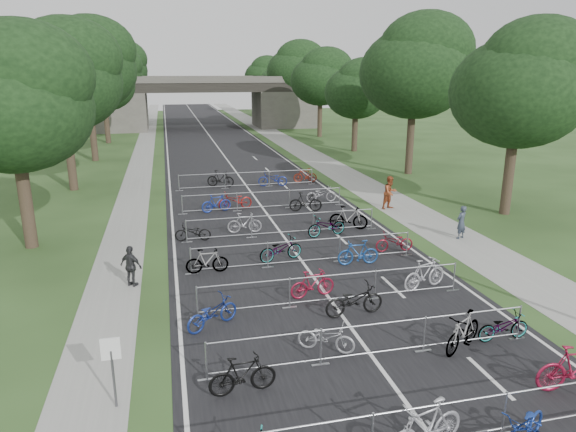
# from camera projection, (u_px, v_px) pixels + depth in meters

# --- Properties ---
(road) EXTENTS (11.00, 140.00, 0.01)m
(road) POSITION_uv_depth(u_px,v_px,m) (214.00, 142.00, 57.76)
(road) COLOR black
(road) RESTS_ON ground
(sidewalk_right) EXTENTS (3.00, 140.00, 0.01)m
(sidewalk_right) POSITION_uv_depth(u_px,v_px,m) (283.00, 140.00, 59.54)
(sidewalk_right) COLOR gray
(sidewalk_right) RESTS_ON ground
(sidewalk_left) EXTENTS (2.00, 140.00, 0.01)m
(sidewalk_left) POSITION_uv_depth(u_px,v_px,m) (145.00, 144.00, 56.09)
(sidewalk_left) COLOR gray
(sidewalk_left) RESTS_ON ground
(lane_markings) EXTENTS (0.12, 140.00, 0.00)m
(lane_markings) POSITION_uv_depth(u_px,v_px,m) (214.00, 142.00, 57.76)
(lane_markings) COLOR silver
(lane_markings) RESTS_ON ground
(overpass_bridge) EXTENTS (31.00, 8.00, 7.05)m
(overpass_bridge) POSITION_uv_depth(u_px,v_px,m) (203.00, 102.00, 70.84)
(overpass_bridge) COLOR #4F4C47
(overpass_bridge) RESTS_ON ground
(park_sign) EXTENTS (0.45, 0.06, 1.83)m
(park_sign) POSITION_uv_depth(u_px,v_px,m) (112.00, 360.00, 11.91)
(park_sign) COLOR #4C4C51
(park_sign) RESTS_ON ground
(tree_left_0) EXTENTS (6.72, 6.72, 10.25)m
(tree_left_0) POSITION_uv_depth(u_px,v_px,m) (14.00, 101.00, 21.56)
(tree_left_0) COLOR #33261C
(tree_left_0) RESTS_ON ground
(tree_right_0) EXTENTS (7.17, 7.17, 10.93)m
(tree_right_0) POSITION_uv_depth(u_px,v_px,m) (522.00, 87.00, 26.89)
(tree_right_0) COLOR #33261C
(tree_right_0) RESTS_ON ground
(tree_left_1) EXTENTS (7.56, 7.56, 11.53)m
(tree_left_1) POSITION_uv_depth(u_px,v_px,m) (63.00, 78.00, 32.57)
(tree_left_1) COLOR #33261C
(tree_left_1) RESTS_ON ground
(tree_right_1) EXTENTS (8.18, 8.18, 12.47)m
(tree_right_1) POSITION_uv_depth(u_px,v_px,m) (417.00, 68.00, 37.86)
(tree_right_1) COLOR #33261C
(tree_right_1) RESTS_ON ground
(tree_left_2) EXTENTS (8.40, 8.40, 12.81)m
(tree_left_2) POSITION_uv_depth(u_px,v_px,m) (87.00, 66.00, 43.58)
(tree_left_2) COLOR #33261C
(tree_left_2) RESTS_ON ground
(tree_right_2) EXTENTS (6.16, 6.16, 9.39)m
(tree_right_2) POSITION_uv_depth(u_px,v_px,m) (358.00, 90.00, 49.62)
(tree_right_2) COLOR #33261C
(tree_right_2) RESTS_ON ground
(tree_left_3) EXTENTS (6.72, 6.72, 10.25)m
(tree_left_3) POSITION_uv_depth(u_px,v_px,m) (104.00, 83.00, 55.26)
(tree_left_3) COLOR #33261C
(tree_left_3) RESTS_ON ground
(tree_right_3) EXTENTS (7.17, 7.17, 10.93)m
(tree_right_3) POSITION_uv_depth(u_px,v_px,m) (321.00, 78.00, 60.59)
(tree_right_3) COLOR #33261C
(tree_right_3) RESTS_ON ground
(tree_left_4) EXTENTS (7.56, 7.56, 11.53)m
(tree_left_4) POSITION_uv_depth(u_px,v_px,m) (113.00, 74.00, 66.27)
(tree_left_4) COLOR #33261C
(tree_left_4) RESTS_ON ground
(tree_right_4) EXTENTS (8.18, 8.18, 12.47)m
(tree_right_4) POSITION_uv_depth(u_px,v_px,m) (297.00, 70.00, 71.55)
(tree_right_4) COLOR #33261C
(tree_right_4) RESTS_ON ground
(tree_left_5) EXTENTS (8.40, 8.40, 12.81)m
(tree_left_5) POSITION_uv_depth(u_px,v_px,m) (120.00, 68.00, 77.28)
(tree_left_5) COLOR #33261C
(tree_left_5) RESTS_ON ground
(tree_right_5) EXTENTS (6.16, 6.16, 9.39)m
(tree_right_5) POSITION_uv_depth(u_px,v_px,m) (278.00, 82.00, 83.32)
(tree_right_5) COLOR #33261C
(tree_right_5) RESTS_ON ground
(tree_left_6) EXTENTS (6.72, 6.72, 10.25)m
(tree_left_6) POSITION_uv_depth(u_px,v_px,m) (126.00, 78.00, 88.96)
(tree_left_6) COLOR #33261C
(tree_left_6) RESTS_ON ground
(tree_right_6) EXTENTS (7.17, 7.17, 10.93)m
(tree_right_6) POSITION_uv_depth(u_px,v_px,m) (264.00, 75.00, 94.29)
(tree_right_6) COLOR #33261C
(tree_right_6) RESTS_ON ground
(barrier_row_0) EXTENTS (9.70, 0.08, 1.10)m
(barrier_row_0) POSITION_uv_depth(u_px,v_px,m) (440.00, 425.00, 10.81)
(barrier_row_0) COLOR #9C9EA3
(barrier_row_0) RESTS_ON ground
(barrier_row_1) EXTENTS (9.70, 0.08, 1.10)m
(barrier_row_1) POSITION_uv_depth(u_px,v_px,m) (374.00, 341.00, 14.18)
(barrier_row_1) COLOR #9C9EA3
(barrier_row_1) RESTS_ON ground
(barrier_row_2) EXTENTS (9.70, 0.08, 1.10)m
(barrier_row_2) POSITION_uv_depth(u_px,v_px,m) (333.00, 289.00, 17.55)
(barrier_row_2) COLOR #9C9EA3
(barrier_row_2) RESTS_ON ground
(barrier_row_3) EXTENTS (9.70, 0.08, 1.10)m
(barrier_row_3) POSITION_uv_depth(u_px,v_px,m) (304.00, 252.00, 21.10)
(barrier_row_3) COLOR #9C9EA3
(barrier_row_3) RESTS_ON ground
(barrier_row_4) EXTENTS (9.70, 0.08, 1.10)m
(barrier_row_4) POSITION_uv_depth(u_px,v_px,m) (283.00, 225.00, 24.85)
(barrier_row_4) COLOR #9C9EA3
(barrier_row_4) RESTS_ON ground
(barrier_row_5) EXTENTS (9.70, 0.08, 1.10)m
(barrier_row_5) POSITION_uv_depth(u_px,v_px,m) (264.00, 200.00, 29.53)
(barrier_row_5) COLOR #9C9EA3
(barrier_row_5) RESTS_ON ground
(barrier_row_6) EXTENTS (9.70, 0.08, 1.10)m
(barrier_row_6) POSITION_uv_depth(u_px,v_px,m) (247.00, 180.00, 35.14)
(barrier_row_6) COLOR #9C9EA3
(barrier_row_6) RESTS_ON ground
(bike_1) EXTENTS (2.06, 1.04, 1.19)m
(bike_1) POSITION_uv_depth(u_px,v_px,m) (426.00, 428.00, 10.63)
(bike_1) COLOR #A5A5AD
(bike_1) RESTS_ON ground
(bike_2) EXTENTS (1.83, 1.33, 0.92)m
(bike_2) POSITION_uv_depth(u_px,v_px,m) (524.00, 429.00, 10.81)
(bike_2) COLOR navy
(bike_2) RESTS_ON ground
(bike_3) EXTENTS (2.15, 0.85, 1.26)m
(bike_3) POSITION_uv_depth(u_px,v_px,m) (576.00, 368.00, 12.70)
(bike_3) COLOR maroon
(bike_3) RESTS_ON ground
(bike_4) EXTENTS (1.74, 0.62, 1.03)m
(bike_4) POSITION_uv_depth(u_px,v_px,m) (243.00, 375.00, 12.62)
(bike_4) COLOR black
(bike_4) RESTS_ON ground
(bike_5) EXTENTS (1.73, 1.33, 0.87)m
(bike_5) POSITION_uv_depth(u_px,v_px,m) (326.00, 337.00, 14.56)
(bike_5) COLOR #A4A5AB
(bike_5) RESTS_ON ground
(bike_6) EXTENTS (1.88, 1.42, 1.13)m
(bike_6) POSITION_uv_depth(u_px,v_px,m) (463.00, 332.00, 14.61)
(bike_6) COLOR #9C9EA3
(bike_6) RESTS_ON ground
(bike_7) EXTENTS (1.67, 0.60, 0.88)m
(bike_7) POSITION_uv_depth(u_px,v_px,m) (503.00, 327.00, 15.16)
(bike_7) COLOR #9C9EA3
(bike_7) RESTS_ON ground
(bike_8) EXTENTS (1.93, 1.52, 0.98)m
(bike_8) POSITION_uv_depth(u_px,v_px,m) (212.00, 313.00, 15.91)
(bike_8) COLOR navy
(bike_8) RESTS_ON ground
(bike_9) EXTENTS (1.73, 0.71, 1.01)m
(bike_9) POSITION_uv_depth(u_px,v_px,m) (313.00, 284.00, 18.04)
(bike_9) COLOR maroon
(bike_9) RESTS_ON ground
(bike_10) EXTENTS (2.07, 0.87, 1.06)m
(bike_10) POSITION_uv_depth(u_px,v_px,m) (354.00, 300.00, 16.70)
(bike_10) COLOR black
(bike_10) RESTS_ON ground
(bike_11) EXTENTS (2.02, 1.08, 1.17)m
(bike_11) POSITION_uv_depth(u_px,v_px,m) (425.00, 274.00, 18.71)
(bike_11) COLOR #B5B4BC
(bike_11) RESTS_ON ground
(bike_12) EXTENTS (1.69, 0.49, 1.01)m
(bike_12) POSITION_uv_depth(u_px,v_px,m) (207.00, 261.00, 20.20)
(bike_12) COLOR #9C9EA3
(bike_12) RESTS_ON ground
(bike_13) EXTENTS (2.06, 1.14, 1.03)m
(bike_13) POSITION_uv_depth(u_px,v_px,m) (281.00, 249.00, 21.53)
(bike_13) COLOR #9C9EA3
(bike_13) RESTS_ON ground
(bike_14) EXTENTS (1.76, 0.56, 1.05)m
(bike_14) POSITION_uv_depth(u_px,v_px,m) (358.00, 253.00, 21.08)
(bike_14) COLOR #1B4B98
(bike_14) RESTS_ON ground
(bike_15) EXTENTS (1.75, 0.70, 0.90)m
(bike_15) POSITION_uv_depth(u_px,v_px,m) (395.00, 242.00, 22.65)
(bike_15) COLOR maroon
(bike_15) RESTS_ON ground
(bike_16) EXTENTS (1.72, 0.75, 0.88)m
(bike_16) POSITION_uv_depth(u_px,v_px,m) (193.00, 232.00, 24.05)
(bike_16) COLOR black
(bike_16) RESTS_ON ground
(bike_17) EXTENTS (1.74, 0.63, 1.02)m
(bike_17) POSITION_uv_depth(u_px,v_px,m) (245.00, 223.00, 25.23)
(bike_17) COLOR #94939A
(bike_17) RESTS_ON ground
(bike_18) EXTENTS (2.08, 1.06, 1.04)m
(bike_18) POSITION_uv_depth(u_px,v_px,m) (327.00, 226.00, 24.72)
(bike_18) COLOR #9C9EA3
(bike_18) RESTS_ON ground
(bike_19) EXTENTS (1.98, 1.37, 1.17)m
(bike_19) POSITION_uv_depth(u_px,v_px,m) (349.00, 218.00, 25.89)
(bike_19) COLOR #9C9EA3
(bike_19) RESTS_ON ground
(bike_20) EXTENTS (1.81, 0.89, 1.05)m
(bike_20) POSITION_uv_depth(u_px,v_px,m) (216.00, 203.00, 29.01)
(bike_20) COLOR #1B3297
(bike_20) RESTS_ON ground
(bike_21) EXTENTS (2.09, 1.05, 1.05)m
(bike_21) POSITION_uv_depth(u_px,v_px,m) (235.00, 201.00, 29.53)
(bike_21) COLOR maroon
(bike_21) RESTS_ON ground
(bike_22) EXTENTS (1.93, 0.89, 1.12)m
(bike_22) POSITION_uv_depth(u_px,v_px,m) (306.00, 202.00, 29.11)
(bike_22) COLOR black
(bike_22) RESTS_ON ground
(bike_23) EXTENTS (1.87, 0.70, 0.97)m
(bike_23) POSITION_uv_depth(u_px,v_px,m) (321.00, 194.00, 31.25)
(bike_23) COLOR #98979E
(bike_23) RESTS_ON ground
(bike_25) EXTENTS (1.96, 1.22, 1.14)m
(bike_25) POSITION_uv_depth(u_px,v_px,m) (221.00, 179.00, 35.33)
(bike_25) COLOR black
(bike_25) RESTS_ON ground
(bike_26) EXTENTS (2.10, 1.01, 1.06)m
(bike_26) POSITION_uv_depth(u_px,v_px,m) (273.00, 179.00, 35.52)
(bike_26) COLOR navy
(bike_26) RESTS_ON ground
(bike_27) EXTENTS (1.73, 0.68, 1.01)m
(bike_27) POSITION_uv_depth(u_px,v_px,m) (305.00, 176.00, 36.74)
(bike_27) COLOR maroon
(bike_27) RESTS_ON ground
(pedestrian_a) EXTENTS (0.69, 0.58, 1.61)m
(pedestrian_a) POSITION_uv_depth(u_px,v_px,m) (461.00, 222.00, 24.33)
(pedestrian_a) COLOR #2E3745
(pedestrian_a) RESTS_ON ground
(pedestrian_b) EXTENTS (1.12, 1.00, 1.91)m
(pedestrian_b) POSITION_uv_depth(u_px,v_px,m) (390.00, 193.00, 29.59)
(pedestrian_b) COLOR #9C4522
(pedestrian_b) RESTS_ON ground
(pedestrian_c) EXTENTS (0.97, 0.84, 1.56)m
(pedestrian_c) POSITION_uv_depth(u_px,v_px,m) (131.00, 266.00, 18.91)
(pedestrian_c) COLOR #2A2B2D
(pedestrian_c) RESTS_ON ground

